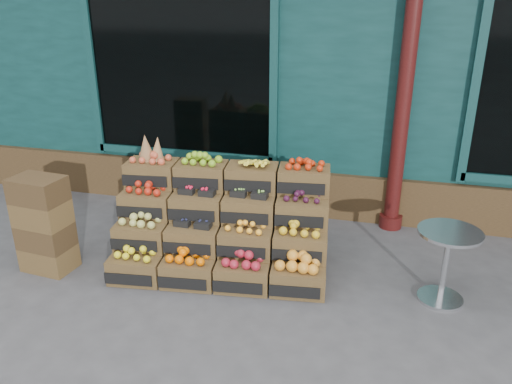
# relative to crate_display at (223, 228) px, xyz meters

# --- Properties ---
(ground) EXTENTS (60.00, 60.00, 0.00)m
(ground) POSITION_rel_crate_display_xyz_m (0.55, -0.64, -0.42)
(ground) COLOR #414143
(ground) RESTS_ON ground
(shop_facade) EXTENTS (12.00, 6.24, 4.80)m
(shop_facade) POSITION_rel_crate_display_xyz_m (0.55, 4.47, 1.98)
(shop_facade) COLOR #0F3332
(shop_facade) RESTS_ON ground
(crate_display) EXTENTS (2.29, 1.32, 1.37)m
(crate_display) POSITION_rel_crate_display_xyz_m (0.00, 0.00, 0.00)
(crate_display) COLOR #513C1F
(crate_display) RESTS_ON ground
(spare_crates) EXTENTS (0.55, 0.41, 1.03)m
(spare_crates) POSITION_rel_crate_display_xyz_m (-1.77, -0.57, 0.09)
(spare_crates) COLOR #513C1F
(spare_crates) RESTS_ON ground
(bistro_table) EXTENTS (0.58, 0.58, 0.73)m
(bistro_table) POSITION_rel_crate_display_xyz_m (2.23, -0.14, 0.04)
(bistro_table) COLOR silver
(bistro_table) RESTS_ON ground
(shopkeeper) EXTENTS (0.74, 0.57, 1.84)m
(shopkeeper) POSITION_rel_crate_display_xyz_m (-1.07, 2.26, 0.50)
(shopkeeper) COLOR #144715
(shopkeeper) RESTS_ON ground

